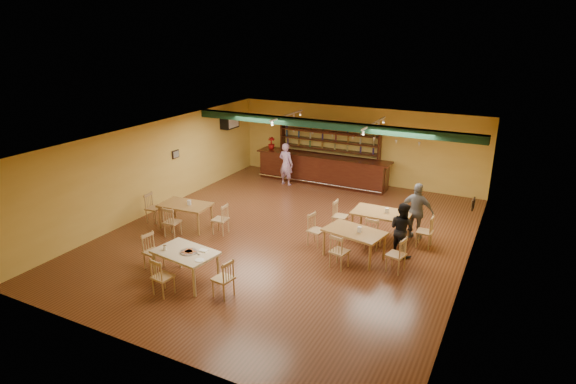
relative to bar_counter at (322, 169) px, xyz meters
The scene contains 22 objects.
floor 5.30m from the bar_counter, 77.62° to the right, with size 12.00×12.00×0.00m, color #522C17.
ceiling_beam 3.48m from the bar_counter, 64.30° to the right, with size 10.00×0.30×0.25m, color black.
track_rail_left 3.03m from the bar_counter, 110.92° to the right, with size 0.05×2.50×0.05m, color white.
track_rail_right 3.89m from the bar_counter, 34.66° to the right, with size 0.05×2.50×0.05m, color white.
ac_unit 4.19m from the bar_counter, 165.48° to the right, with size 0.34×0.70×0.48m, color white.
picture_left 5.77m from the bar_counter, 132.77° to the right, with size 0.04×0.34×0.28m, color black.
picture_right 7.75m from the bar_counter, 37.31° to the right, with size 0.04×0.34×0.28m, color black.
bar_counter is the anchor object (origin of this frame).
back_bar_hutch 0.85m from the bar_counter, 90.00° to the left, with size 4.25×0.40×2.28m, color #37110B.
poinsettia 2.44m from the bar_counter, behind, with size 0.28×0.28×0.50m, color #A4110F.
dining_table_b 5.43m from the bar_counter, 48.39° to the right, with size 1.64×0.99×0.82m, color #A4733A.
dining_table_c 6.35m from the bar_counter, 108.42° to the right, with size 1.54×0.92×0.77m, color #A4733A.
dining_table_d 6.52m from the bar_counter, 59.33° to the right, with size 1.57×0.94×0.78m, color #A4733A.
near_table 8.68m from the bar_counter, 89.24° to the right, with size 1.50×0.97×0.81m, color #D1B48C.
pizza_tray 8.69m from the bar_counter, 88.53° to the right, with size 0.40×0.40×0.01m, color silver.
parmesan_shaker 8.86m from the bar_counter, 92.39° to the right, with size 0.07×0.07×0.11m, color #EAE5C6.
napkin_stack 8.48m from the bar_counter, 86.68° to the right, with size 0.20×0.15×0.03m, color white.
pizza_server 8.64m from the bar_counter, 87.45° to the right, with size 0.32×0.09×0.00m, color silver.
side_plate 8.93m from the bar_counter, 85.46° to the right, with size 0.22×0.22×0.01m, color white.
patron_bar 1.48m from the bar_counter, 145.30° to the right, with size 0.61×0.40×1.68m, color #A154B7.
patron_right_a 6.56m from the bar_counter, 47.80° to the right, with size 0.73×0.57×1.51m, color black.
patron_right_b 5.79m from the bar_counter, 38.56° to the right, with size 1.00×0.41×1.70m, color slate.
Camera 1 is at (5.90, -11.64, 5.93)m, focal length 29.72 mm.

